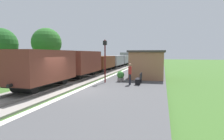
{
  "coord_description": "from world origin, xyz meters",
  "views": [
    {
      "loc": [
        5.9,
        -11.16,
        2.73
      ],
      "look_at": [
        1.46,
        4.96,
        1.24
      ],
      "focal_mm": 29.62,
      "sensor_mm": 36.0,
      "label": 1
    }
  ],
  "objects_px": {
    "freight_train": "(107,61)",
    "lamp_post_near": "(105,53)",
    "station_hut": "(148,64)",
    "bench_near_hut": "(139,78)",
    "potted_planter": "(121,76)",
    "tree_trackside_far": "(47,43)",
    "bench_down_platform": "(149,69)",
    "person_waiting": "(130,73)",
    "tree_trackside_mid": "(1,44)"
  },
  "relations": [
    {
      "from": "freight_train",
      "to": "lamp_post_near",
      "type": "bearing_deg",
      "value": -74.04
    },
    {
      "from": "station_hut",
      "to": "bench_near_hut",
      "type": "height_order",
      "value": "station_hut"
    },
    {
      "from": "potted_planter",
      "to": "tree_trackside_far",
      "type": "height_order",
      "value": "tree_trackside_far"
    },
    {
      "from": "bench_down_platform",
      "to": "person_waiting",
      "type": "xyz_separation_m",
      "value": [
        -0.69,
        -10.8,
        0.46
      ]
    },
    {
      "from": "lamp_post_near",
      "to": "tree_trackside_mid",
      "type": "height_order",
      "value": "tree_trackside_mid"
    },
    {
      "from": "potted_planter",
      "to": "tree_trackside_mid",
      "type": "relative_size",
      "value": 0.17
    },
    {
      "from": "potted_planter",
      "to": "tree_trackside_far",
      "type": "bearing_deg",
      "value": 154.39
    },
    {
      "from": "station_hut",
      "to": "tree_trackside_mid",
      "type": "height_order",
      "value": "tree_trackside_mid"
    },
    {
      "from": "freight_train",
      "to": "person_waiting",
      "type": "relative_size",
      "value": 22.92
    },
    {
      "from": "potted_planter",
      "to": "tree_trackside_mid",
      "type": "distance_m",
      "value": 13.02
    },
    {
      "from": "potted_planter",
      "to": "bench_down_platform",
      "type": "bearing_deg",
      "value": 79.25
    },
    {
      "from": "tree_trackside_far",
      "to": "tree_trackside_mid",
      "type": "bearing_deg",
      "value": -104.84
    },
    {
      "from": "tree_trackside_mid",
      "to": "freight_train",
      "type": "bearing_deg",
      "value": 56.18
    },
    {
      "from": "bench_down_platform",
      "to": "person_waiting",
      "type": "distance_m",
      "value": 10.83
    },
    {
      "from": "potted_planter",
      "to": "lamp_post_near",
      "type": "distance_m",
      "value": 2.53
    },
    {
      "from": "bench_near_hut",
      "to": "person_waiting",
      "type": "xyz_separation_m",
      "value": [
        -0.69,
        -0.62,
        0.46
      ]
    },
    {
      "from": "freight_train",
      "to": "bench_down_platform",
      "type": "height_order",
      "value": "freight_train"
    },
    {
      "from": "lamp_post_near",
      "to": "tree_trackside_mid",
      "type": "distance_m",
      "value": 11.54
    },
    {
      "from": "station_hut",
      "to": "tree_trackside_far",
      "type": "xyz_separation_m",
      "value": [
        -13.25,
        1.45,
        2.48
      ]
    },
    {
      "from": "freight_train",
      "to": "tree_trackside_far",
      "type": "xyz_separation_m",
      "value": [
        -6.45,
        -6.19,
        2.58
      ]
    },
    {
      "from": "station_hut",
      "to": "lamp_post_near",
      "type": "relative_size",
      "value": 1.57
    },
    {
      "from": "freight_train",
      "to": "potted_planter",
      "type": "xyz_separation_m",
      "value": [
        4.71,
        -11.54,
        -0.83
      ]
    },
    {
      "from": "potted_planter",
      "to": "tree_trackside_mid",
      "type": "bearing_deg",
      "value": -178.51
    },
    {
      "from": "person_waiting",
      "to": "tree_trackside_mid",
      "type": "height_order",
      "value": "tree_trackside_mid"
    },
    {
      "from": "tree_trackside_mid",
      "to": "station_hut",
      "type": "bearing_deg",
      "value": 15.99
    },
    {
      "from": "station_hut",
      "to": "person_waiting",
      "type": "distance_m",
      "value": 5.46
    },
    {
      "from": "station_hut",
      "to": "potted_planter",
      "type": "relative_size",
      "value": 6.33
    },
    {
      "from": "freight_train",
      "to": "bench_near_hut",
      "type": "xyz_separation_m",
      "value": [
        6.49,
        -12.38,
        -0.83
      ]
    },
    {
      "from": "lamp_post_near",
      "to": "tree_trackside_mid",
      "type": "relative_size",
      "value": 0.69
    },
    {
      "from": "bench_near_hut",
      "to": "tree_trackside_mid",
      "type": "xyz_separation_m",
      "value": [
        -14.44,
        0.51,
        2.98
      ]
    },
    {
      "from": "station_hut",
      "to": "freight_train",
      "type": "bearing_deg",
      "value": 131.65
    },
    {
      "from": "freight_train",
      "to": "lamp_post_near",
      "type": "height_order",
      "value": "lamp_post_near"
    },
    {
      "from": "bench_down_platform",
      "to": "station_hut",
      "type": "bearing_deg",
      "value": -86.74
    },
    {
      "from": "station_hut",
      "to": "tree_trackside_far",
      "type": "bearing_deg",
      "value": 173.73
    },
    {
      "from": "bench_down_platform",
      "to": "person_waiting",
      "type": "height_order",
      "value": "person_waiting"
    },
    {
      "from": "tree_trackside_far",
      "to": "potted_planter",
      "type": "bearing_deg",
      "value": -25.61
    },
    {
      "from": "lamp_post_near",
      "to": "tree_trackside_far",
      "type": "relative_size",
      "value": 0.61
    },
    {
      "from": "lamp_post_near",
      "to": "tree_trackside_far",
      "type": "xyz_separation_m",
      "value": [
        -9.99,
        6.2,
        1.33
      ]
    },
    {
      "from": "bench_near_hut",
      "to": "lamp_post_near",
      "type": "relative_size",
      "value": 0.41
    },
    {
      "from": "bench_down_platform",
      "to": "tree_trackside_far",
      "type": "height_order",
      "value": "tree_trackside_far"
    },
    {
      "from": "bench_down_platform",
      "to": "bench_near_hut",
      "type": "bearing_deg",
      "value": -90.0
    },
    {
      "from": "bench_near_hut",
      "to": "bench_down_platform",
      "type": "distance_m",
      "value": 10.18
    },
    {
      "from": "bench_down_platform",
      "to": "tree_trackside_mid",
      "type": "height_order",
      "value": "tree_trackside_mid"
    },
    {
      "from": "station_hut",
      "to": "bench_near_hut",
      "type": "relative_size",
      "value": 3.87
    },
    {
      "from": "tree_trackside_far",
      "to": "person_waiting",
      "type": "bearing_deg",
      "value": -29.05
    },
    {
      "from": "bench_down_platform",
      "to": "lamp_post_near",
      "type": "relative_size",
      "value": 0.41
    },
    {
      "from": "person_waiting",
      "to": "tree_trackside_far",
      "type": "bearing_deg",
      "value": -34.39
    },
    {
      "from": "person_waiting",
      "to": "tree_trackside_mid",
      "type": "bearing_deg",
      "value": -10.01
    },
    {
      "from": "bench_near_hut",
      "to": "lamp_post_near",
      "type": "distance_m",
      "value": 3.61
    },
    {
      "from": "bench_near_hut",
      "to": "potted_planter",
      "type": "height_order",
      "value": "potted_planter"
    }
  ]
}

